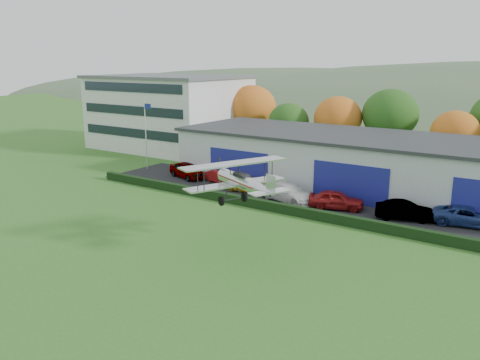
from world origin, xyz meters
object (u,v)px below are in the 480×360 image
Objects in this scene: office_block at (170,112)px; car_3 at (288,192)px; hangar at (373,163)px; car_6 at (469,216)px; car_1 at (221,177)px; car_5 at (405,211)px; car_0 at (187,170)px; car_2 at (251,185)px; car_4 at (336,200)px; flagpole at (146,129)px; biplane at (242,181)px.

office_block is 32.52m from car_3.
car_6 is at bearing -33.46° from hangar.
car_1 is 19.31m from car_5.
car_3 is 10.30m from car_5.
office_block is at bearing 64.30° from car_0.
car_5 is (14.95, -0.36, 0.08)m from car_2.
car_3 is 14.89m from car_6.
office_block is 36.40m from car_4.
car_4 is at bearing -77.71° from car_0.
office_block is 4.38× the size of car_4.
flagpole is 30.72m from car_5.
car_4 reaches higher than car_6.
car_4 is (4.52, 0.28, -0.02)m from car_3.
office_block reaches higher than car_6.
car_5 is at bearing -104.73° from car_4.
car_4 is at bearing -91.78° from hangar.
office_block is 2.73× the size of biplane.
flagpole is at bearing 78.67° from car_6.
office_block reaches higher than car_2.
car_6 reaches higher than car_2.
car_6 is (23.74, -0.00, 0.06)m from car_1.
car_0 is 28.24m from car_6.
car_6 is (34.87, -0.62, -4.00)m from flagpole.
car_5 is 0.88× the size of car_6.
car_3 is (20.10, -2.57, -3.92)m from flagpole.
car_3 is 13.03m from biplane.
car_6 is (14.76, 1.95, -0.09)m from car_3.
car_6 is (4.47, 1.40, -0.03)m from car_5.
hangar is 33.84m from office_block.
hangar is at bearing 109.54° from biplane.
hangar is at bearing -52.95° from car_2.
biplane reaches higher than car_3.
biplane is at bearing 129.71° from car_6.
hangar reaches higher than car_2.
biplane is at bearing -94.82° from hangar.
hangar reaches higher than car_1.
hangar is 8.26× the size of car_0.
car_3 is at bearing -7.28° from flagpole.
biplane is at bearing -150.68° from car_3.
car_0 is 0.87× the size of car_3.
hangar is 7.20× the size of car_3.
car_4 is 0.89× the size of car_6.
car_3 is (4.66, -0.91, 0.14)m from car_2.
office_block reaches higher than hangar.
office_block is at bearing 47.48° from car_4.
car_6 is at bearing -72.72° from car_1.
biplane reaches higher than car_5.
hangar is 19.53m from car_0.
office_block is (-33.00, 7.02, 2.56)m from hangar.
biplane is (31.27, -27.59, -0.35)m from office_block.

